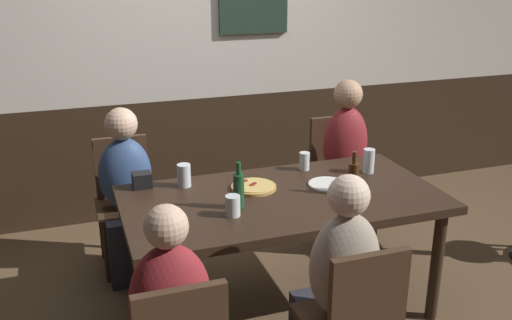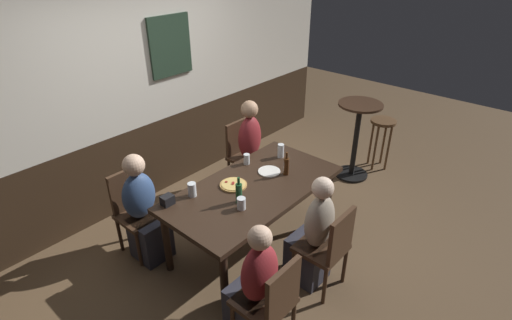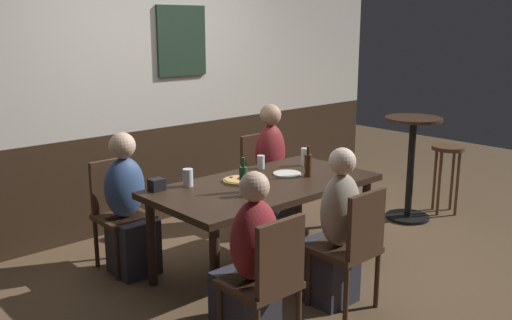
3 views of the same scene
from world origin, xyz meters
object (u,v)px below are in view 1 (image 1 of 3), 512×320
at_px(chair_right_far, 337,169).
at_px(person_mid_near, 338,303).
at_px(pint_glass_amber, 304,162).
at_px(tumbler_water, 233,207).
at_px(beer_bottle_green, 239,190).
at_px(dining_table, 282,208).
at_px(chair_left_far, 125,195).
at_px(chair_mid_near, 354,319).
at_px(highball_clear, 184,177).
at_px(beer_bottle_brown, 353,177).
at_px(pizza, 254,187).
at_px(condiment_caddy, 142,180).
at_px(plate_white_large, 328,184).
at_px(person_left_far, 128,206).
at_px(beer_glass_half, 369,162).
at_px(person_right_far, 347,173).

bearing_deg(chair_right_far, person_mid_near, -116.41).
height_order(pint_glass_amber, tumbler_water, pint_glass_amber).
height_order(person_mid_near, beer_bottle_green, person_mid_near).
height_order(dining_table, chair_left_far, chair_left_far).
relative_size(chair_mid_near, tumbler_water, 7.87).
xyz_separation_m(chair_right_far, highball_clear, (-1.29, -0.56, 0.30)).
relative_size(chair_right_far, highball_clear, 6.46).
bearing_deg(chair_mid_near, beer_bottle_brown, 63.48).
relative_size(pizza, beer_bottle_green, 1.02).
bearing_deg(condiment_caddy, person_mid_near, -56.33).
height_order(beer_bottle_brown, plate_white_large, beer_bottle_brown).
xyz_separation_m(dining_table, pint_glass_amber, (0.28, 0.35, 0.13)).
height_order(pint_glass_amber, plate_white_large, pint_glass_amber).
height_order(person_mid_near, condiment_caddy, person_mid_near).
relative_size(dining_table, plate_white_large, 7.80).
height_order(chair_right_far, person_left_far, person_left_far).
distance_m(highball_clear, pint_glass_amber, 0.78).
bearing_deg(beer_bottle_brown, person_left_far, 145.37).
bearing_deg(chair_right_far, chair_left_far, 180.00).
height_order(person_left_far, plate_white_large, person_left_far).
relative_size(pizza, tumbler_water, 2.37).
bearing_deg(pint_glass_amber, person_left_far, 161.05).
relative_size(chair_right_far, beer_bottle_brown, 3.48).
bearing_deg(dining_table, beer_bottle_green, -164.88).
height_order(chair_mid_near, beer_glass_half, beer_glass_half).
bearing_deg(pint_glass_amber, tumbler_water, -140.92).
bearing_deg(chair_mid_near, chair_left_far, 114.27).
relative_size(beer_bottle_green, plate_white_large, 1.13).
bearing_deg(chair_left_far, chair_mid_near, -65.73).
bearing_deg(tumbler_water, beer_glass_half, 18.58).
height_order(person_right_far, beer_bottle_brown, person_right_far).
bearing_deg(highball_clear, person_mid_near, -64.45).
bearing_deg(dining_table, person_right_far, 42.23).
relative_size(person_right_far, beer_bottle_brown, 4.76).
bearing_deg(chair_left_far, person_left_far, -90.00).
bearing_deg(beer_glass_half, highball_clear, 172.42).
relative_size(chair_left_far, beer_glass_half, 5.71).
bearing_deg(beer_bottle_brown, plate_white_large, 116.57).
bearing_deg(chair_left_far, beer_bottle_green, -61.95).
bearing_deg(person_left_far, chair_right_far, 5.83).
height_order(person_mid_near, pint_glass_amber, person_mid_near).
bearing_deg(chair_right_far, plate_white_large, -120.41).
relative_size(person_left_far, pint_glass_amber, 9.93).
xyz_separation_m(pint_glass_amber, beer_bottle_green, (-0.57, -0.43, 0.05)).
relative_size(person_left_far, plate_white_large, 4.89).
distance_m(person_mid_near, condiment_caddy, 1.36).
xyz_separation_m(chair_right_far, pizza, (-0.92, -0.73, 0.26)).
distance_m(person_mid_near, pizza, 0.92).
relative_size(tumbler_water, beer_bottle_green, 0.43).
bearing_deg(chair_right_far, pint_glass_amber, -133.77).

